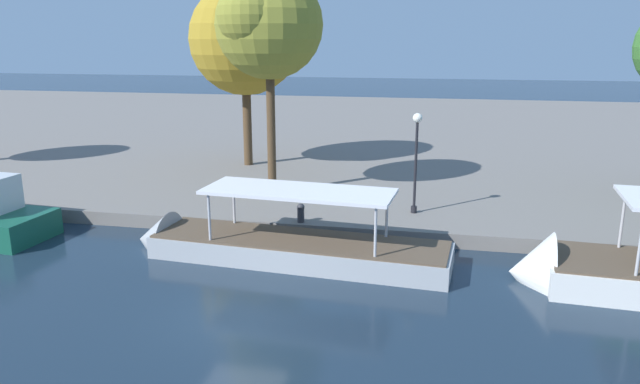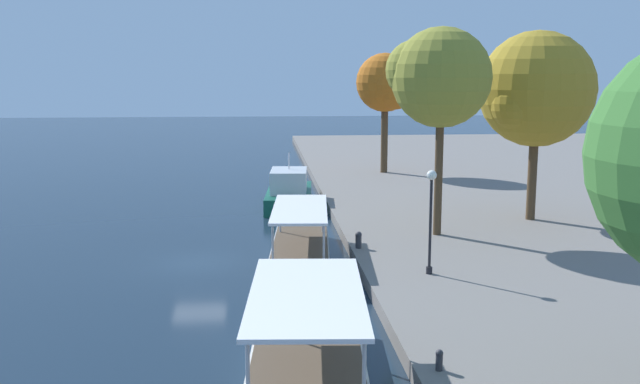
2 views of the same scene
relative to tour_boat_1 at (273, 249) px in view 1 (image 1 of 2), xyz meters
The scene contains 7 objects.
ground_plane 4.94m from the tour_boat_1, 86.49° to the right, with size 220.00×220.00×0.00m, color #192838.
dock_promenade 29.92m from the tour_boat_1, 89.42° to the left, with size 120.00×55.00×0.61m, color slate.
tour_boat_1 is the anchor object (origin of this frame).
mooring_bollard_1 2.89m from the tour_boat_1, 81.06° to the left, with size 0.32×0.32×0.82m.
lamp_post 7.80m from the tour_boat_1, 45.64° to the left, with size 0.41×0.41×4.42m.
tree_0 11.15m from the tour_boat_1, 106.43° to the left, with size 5.08×5.30×10.66m.
tree_1 16.37m from the tour_boat_1, 111.32° to the left, with size 6.48×6.48×10.69m.
Camera 1 is at (5.70, -15.61, 8.14)m, focal length 33.45 mm.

